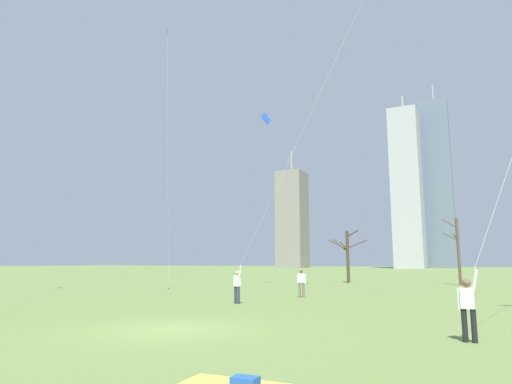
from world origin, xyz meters
TOP-DOWN VIEW (x-y plane):
  - ground_plane at (0.00, 0.00)m, footprint 400.00×400.00m
  - kite_flyer_foreground_right_purple at (9.20, 1.67)m, footprint 6.72×1.72m
  - kite_flyer_foreground_left_green at (-0.29, 7.96)m, footprint 10.66×2.56m
  - bystander_far_off_by_trees at (-0.63, 13.50)m, footprint 0.50×0.26m
  - distant_kite_drifting_left_blue at (-6.86, 22.94)m, footprint 1.75×6.91m
  - distant_kite_high_overhead_teal at (-14.40, 18.04)m, footprint 2.14×1.48m
  - bare_tree_right_of_center at (7.43, 32.55)m, footprint 1.41×1.47m
  - bare_tree_center at (-2.72, 32.96)m, footprint 3.76×1.24m
  - skyline_mid_tower_right at (-9.16, 139.40)m, footprint 9.00×11.04m
  - skyline_mid_tower_left at (-49.49, 139.63)m, footprint 9.50×10.22m
  - skyline_wide_slab at (-0.19, 152.96)m, footprint 9.01×8.16m

SIDE VIEW (x-z plane):
  - ground_plane at x=0.00m, z-range 0.00..0.00m
  - bystander_far_off_by_trees at x=-0.63m, z-range 0.09..1.71m
  - bare_tree_center at x=-2.72m, z-range 0.21..5.47m
  - bare_tree_right_of_center at x=7.43m, z-range 0.15..6.22m
  - kite_flyer_foreground_right_purple at x=9.20m, z-range -5.47..12.07m
  - kite_flyer_foreground_left_green at x=-0.29m, z-range -5.22..13.81m
  - distant_kite_drifting_left_blue at x=-6.86m, z-range 5.97..21.05m
  - skyline_mid_tower_left at x=-49.49m, z-range -4.04..38.89m
  - distant_kite_high_overhead_teal at x=-14.40m, z-range 8.16..31.10m
  - skyline_mid_tower_right at x=-9.16m, z-range -2.74..54.96m
  - skyline_wide_slab at x=-0.19m, z-range -3.32..61.61m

